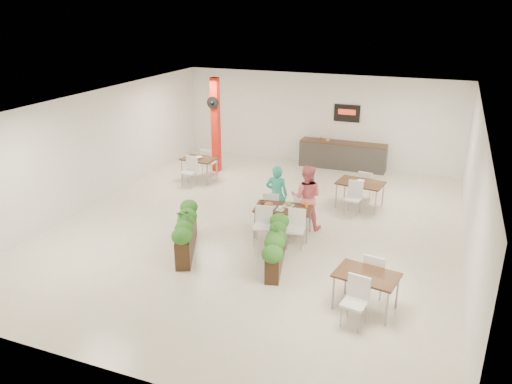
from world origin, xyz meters
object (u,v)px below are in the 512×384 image
at_px(red_column, 216,124).
at_px(side_table_b, 360,186).
at_px(main_table, 283,212).
at_px(planter_right, 276,245).
at_px(diner_man, 277,195).
at_px(side_table_a, 199,162).
at_px(service_counter, 343,155).
at_px(diner_woman, 306,197).
at_px(planter_left, 186,231).
at_px(side_table_c, 366,280).

distance_m(red_column, side_table_b, 5.54).
xyz_separation_m(main_table, planter_right, (0.35, -1.51, -0.14)).
height_order(diner_man, side_table_a, diner_man).
bearing_deg(side_table_a, side_table_b, 1.18).
relative_size(service_counter, main_table, 1.69).
distance_m(diner_woman, planter_left, 3.21).
distance_m(diner_man, planter_left, 2.71).
xyz_separation_m(diner_man, side_table_c, (2.87, -3.16, -0.18)).
xyz_separation_m(planter_left, planter_right, (2.17, 0.12, -0.03)).
bearing_deg(planter_left, diner_woman, 45.72).
distance_m(red_column, planter_right, 7.05).
bearing_deg(diner_man, side_table_c, 123.85).
bearing_deg(main_table, service_counter, 87.85).
distance_m(service_counter, side_table_c, 8.76).
bearing_deg(diner_woman, diner_man, -8.34).
xyz_separation_m(service_counter, planter_right, (0.12, -7.46, 0.00)).
relative_size(side_table_a, side_table_c, 0.99).
xyz_separation_m(service_counter, diner_woman, (0.18, -5.30, 0.35)).
bearing_deg(main_table, planter_right, -76.99).
bearing_deg(side_table_b, diner_woman, -110.72).
height_order(service_counter, diner_man, service_counter).
bearing_deg(planter_left, side_table_b, 52.01).
height_order(planter_right, side_table_b, planter_right).
bearing_deg(main_table, diner_woman, 58.07).
xyz_separation_m(planter_right, side_table_c, (2.13, -1.00, 0.13)).
xyz_separation_m(diner_man, planter_left, (-1.43, -2.28, -0.27)).
height_order(main_table, planter_left, planter_left).
distance_m(diner_woman, planter_right, 2.19).
bearing_deg(red_column, planter_left, -71.13).
relative_size(service_counter, planter_left, 1.56).
height_order(diner_woman, planter_right, diner_woman).
bearing_deg(service_counter, side_table_a, -143.89).
bearing_deg(side_table_c, diner_woman, 132.80).
bearing_deg(planter_left, side_table_a, 113.96).
relative_size(red_column, planter_left, 1.66).
bearing_deg(planter_right, side_table_c, -25.20).
bearing_deg(diner_man, diner_woman, 171.66).
height_order(side_table_a, side_table_b, same).
xyz_separation_m(planter_right, side_table_b, (1.10, 4.06, 0.14)).
bearing_deg(diner_woman, side_table_a, -36.81).
xyz_separation_m(red_column, diner_man, (3.38, -3.44, -0.85)).
relative_size(service_counter, diner_man, 1.88).
xyz_separation_m(red_column, side_table_a, (-0.09, -1.12, -1.02)).
relative_size(main_table, planter_right, 0.97).
relative_size(service_counter, planter_right, 1.64).
bearing_deg(red_column, planter_right, -53.63).
relative_size(diner_man, diner_woman, 0.94).
bearing_deg(red_column, diner_woman, -39.40).
xyz_separation_m(red_column, planter_right, (4.12, -5.60, -1.15)).
xyz_separation_m(main_table, diner_woman, (0.41, 0.66, 0.21)).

